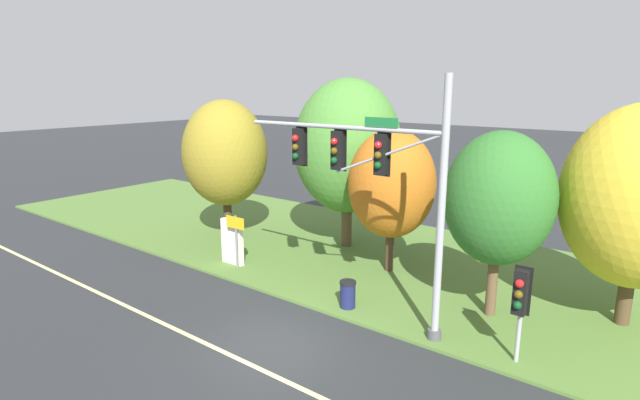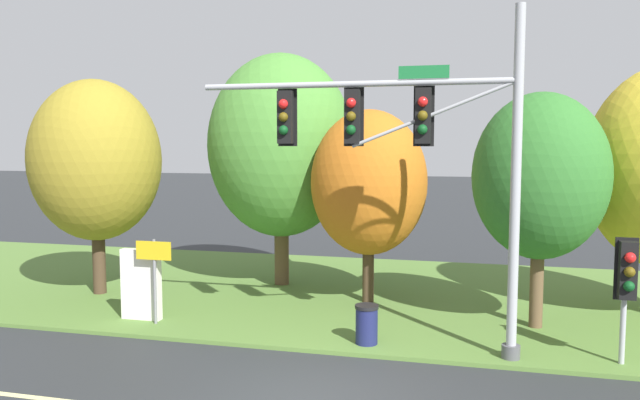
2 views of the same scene
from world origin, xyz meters
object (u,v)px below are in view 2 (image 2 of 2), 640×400
at_px(tree_left_of_mast, 281,146).
at_px(trash_bin, 367,324).
at_px(route_sign_post, 154,266).
at_px(tree_mid_verge, 540,177).
at_px(tree_nearest_road, 96,161).
at_px(tree_behind_signpost, 369,183).
at_px(pedestrian_signal_near_kerb, 627,276).
at_px(info_kiosk, 141,285).
at_px(traffic_signal_mast, 414,144).

distance_m(tree_left_of_mast, trash_bin, 7.89).
relative_size(route_sign_post, tree_mid_verge, 0.37).
bearing_deg(tree_left_of_mast, tree_nearest_road, -153.01).
bearing_deg(tree_mid_verge, tree_behind_signpost, 162.29).
bearing_deg(route_sign_post, tree_left_of_mast, 70.99).
bearing_deg(pedestrian_signal_near_kerb, tree_nearest_road, 168.38).
relative_size(route_sign_post, info_kiosk, 1.18).
distance_m(info_kiosk, trash_bin, 6.27).
xyz_separation_m(tree_behind_signpost, tree_mid_verge, (4.63, -1.48, 0.32)).
xyz_separation_m(pedestrian_signal_near_kerb, tree_mid_verge, (-1.56, 2.55, 1.94)).
relative_size(traffic_signal_mast, info_kiosk, 4.03).
bearing_deg(info_kiosk, tree_nearest_road, 140.70).
bearing_deg(info_kiosk, pedestrian_signal_near_kerb, -3.42).
bearing_deg(tree_behind_signpost, route_sign_post, -144.10).
height_order(pedestrian_signal_near_kerb, info_kiosk, pedestrian_signal_near_kerb).
bearing_deg(tree_nearest_road, traffic_signal_mast, -16.89).
bearing_deg(trash_bin, tree_behind_signpost, 99.28).
relative_size(tree_nearest_road, trash_bin, 7.19).
xyz_separation_m(traffic_signal_mast, trash_bin, (-1.08, 0.22, -4.24)).
relative_size(traffic_signal_mast, route_sign_post, 3.42).
bearing_deg(tree_nearest_road, pedestrian_signal_near_kerb, -11.62).
bearing_deg(tree_mid_verge, info_kiosk, -169.75).
xyz_separation_m(traffic_signal_mast, tree_mid_verge, (2.91, 2.63, -0.83)).
xyz_separation_m(tree_mid_verge, trash_bin, (-4.00, -2.40, -3.41)).
distance_m(tree_nearest_road, info_kiosk, 4.86).
distance_m(traffic_signal_mast, tree_mid_verge, 4.01).
height_order(route_sign_post, trash_bin, route_sign_post).
relative_size(tree_nearest_road, tree_mid_verge, 1.11).
bearing_deg(pedestrian_signal_near_kerb, traffic_signal_mast, -179.08).
xyz_separation_m(route_sign_post, tree_left_of_mast, (1.81, 5.25, 3.09)).
bearing_deg(tree_behind_signpost, traffic_signal_mast, -67.30).
xyz_separation_m(tree_left_of_mast, trash_bin, (3.85, -5.49, -4.15)).
height_order(tree_nearest_road, tree_mid_verge, tree_nearest_road).
bearing_deg(traffic_signal_mast, trash_bin, 168.46).
distance_m(tree_nearest_road, tree_mid_verge, 13.04).
bearing_deg(tree_mid_verge, trash_bin, -148.97).
bearing_deg(tree_left_of_mast, trash_bin, -54.96).
bearing_deg(tree_left_of_mast, tree_mid_verge, -21.48).
height_order(pedestrian_signal_near_kerb, trash_bin, pedestrian_signal_near_kerb).
relative_size(tree_left_of_mast, tree_mid_verge, 1.27).
bearing_deg(info_kiosk, tree_mid_verge, 10.25).
bearing_deg(tree_left_of_mast, route_sign_post, -109.01).
xyz_separation_m(traffic_signal_mast, tree_left_of_mast, (-4.93, 5.71, -0.08)).
height_order(route_sign_post, tree_left_of_mast, tree_left_of_mast).
bearing_deg(route_sign_post, tree_behind_signpost, 35.90).
height_order(pedestrian_signal_near_kerb, tree_left_of_mast, tree_left_of_mast).
bearing_deg(tree_nearest_road, trash_bin, -17.51).
relative_size(traffic_signal_mast, tree_left_of_mast, 1.00).
height_order(tree_behind_signpost, trash_bin, tree_behind_signpost).
bearing_deg(trash_bin, route_sign_post, 177.50).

